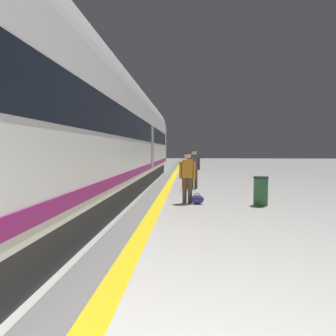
% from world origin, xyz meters
% --- Properties ---
extents(safety_line_strip, '(0.36, 80.00, 0.01)m').
position_xyz_m(safety_line_strip, '(-0.91, 10.00, 0.00)').
color(safety_line_strip, yellow).
rests_on(safety_line_strip, ground).
extents(tactile_edge_band, '(0.76, 80.00, 0.01)m').
position_xyz_m(tactile_edge_band, '(-1.30, 10.00, 0.00)').
color(tactile_edge_band, slate).
rests_on(tactile_edge_band, ground).
extents(high_speed_train, '(2.94, 35.92, 4.97)m').
position_xyz_m(high_speed_train, '(-3.15, 6.84, 2.51)').
color(high_speed_train, '#38383D').
rests_on(high_speed_train, ground).
extents(passenger_near, '(0.54, 0.28, 1.76)m').
position_xyz_m(passenger_near, '(0.31, 12.85, 1.02)').
color(passenger_near, brown).
rests_on(passenger_near, ground).
extents(suitcase_near, '(0.43, 0.32, 0.59)m').
position_xyz_m(suitcase_near, '(-0.01, 12.59, 0.32)').
color(suitcase_near, '#A51E1E').
rests_on(suitcase_near, ground).
extents(passenger_mid, '(0.53, 0.22, 1.69)m').
position_xyz_m(passenger_mid, '(0.02, 9.07, 0.98)').
color(passenger_mid, brown).
rests_on(passenger_mid, ground).
extents(duffel_bag_mid, '(0.44, 0.26, 0.36)m').
position_xyz_m(duffel_bag_mid, '(0.34, 8.95, 0.15)').
color(duffel_bag_mid, navy).
rests_on(duffel_bag_mid, ground).
extents(waste_bin, '(0.46, 0.46, 0.91)m').
position_xyz_m(waste_bin, '(2.33, 8.85, 0.46)').
color(waste_bin, '#2D6638').
rests_on(waste_bin, ground).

